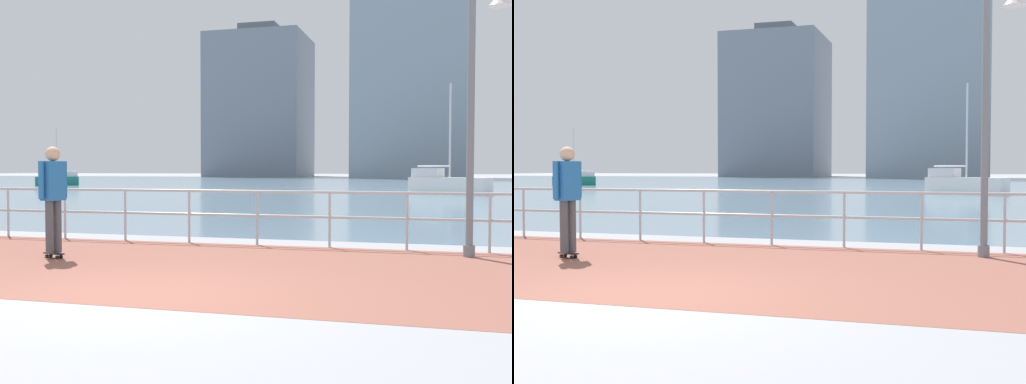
% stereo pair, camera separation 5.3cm
% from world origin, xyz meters
% --- Properties ---
extents(ground, '(220.00, 220.00, 0.00)m').
position_xyz_m(ground, '(0.00, 40.00, 0.00)').
color(ground, '#9E9EA3').
extents(brick_paving, '(28.00, 5.61, 0.01)m').
position_xyz_m(brick_paving, '(0.00, 2.29, 0.00)').
color(brick_paving, '#935647').
rests_on(brick_paving, ground).
extents(harbor_water, '(180.00, 88.00, 0.00)m').
position_xyz_m(harbor_water, '(0.00, 50.10, 0.00)').
color(harbor_water, '#6B899E').
rests_on(harbor_water, ground).
extents(waterfront_railing, '(25.25, 0.06, 1.06)m').
position_xyz_m(waterfront_railing, '(0.00, 5.10, 0.73)').
color(waterfront_railing, '#B2BCC1').
rests_on(waterfront_railing, ground).
extents(lamppost, '(0.67, 0.65, 4.92)m').
position_xyz_m(lamppost, '(3.96, 4.38, 2.72)').
color(lamppost, slate).
rests_on(lamppost, ground).
extents(skateboarder, '(0.41, 0.55, 1.83)m').
position_xyz_m(skateboarder, '(-2.71, 2.46, 1.11)').
color(skateboarder, black).
rests_on(skateboarder, ground).
extents(sailboat_gray, '(4.56, 3.15, 6.19)m').
position_xyz_m(sailboat_gray, '(3.86, 30.44, 0.59)').
color(sailboat_gray, white).
rests_on(sailboat_gray, ground).
extents(sailboat_white, '(3.41, 2.98, 4.88)m').
position_xyz_m(sailboat_white, '(-27.41, 40.09, 0.47)').
color(sailboat_white, '#197266').
rests_on(sailboat_white, ground).
extents(tower_beige, '(16.53, 11.33, 34.34)m').
position_xyz_m(tower_beige, '(-0.32, 87.98, 16.34)').
color(tower_beige, '#8493A3').
rests_on(tower_beige, ground).
extents(tower_slate, '(16.07, 15.38, 25.83)m').
position_xyz_m(tower_slate, '(-26.01, 98.54, 12.09)').
color(tower_slate, slate).
rests_on(tower_slate, ground).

